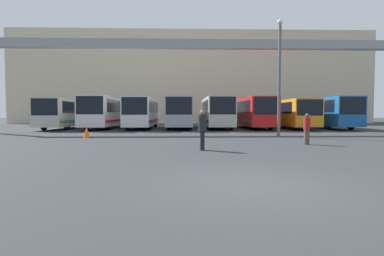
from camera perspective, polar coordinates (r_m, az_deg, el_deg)
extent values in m
plane|color=#2D3033|center=(6.89, 11.67, -10.63)|extent=(200.00, 200.00, 0.00)
cube|color=beige|center=(53.77, 0.01, 9.01)|extent=(58.31, 12.00, 14.83)
cube|color=gray|center=(25.55, 1.95, 15.64)|extent=(35.75, 0.80, 0.70)
cube|color=beige|center=(33.80, -22.71, 2.73)|extent=(2.50, 10.18, 2.66)
cube|color=black|center=(29.14, -26.31, 3.63)|extent=(2.30, 0.06, 1.49)
cube|color=black|center=(33.81, -22.73, 3.55)|extent=(2.53, 8.65, 1.12)
cube|color=#268C4C|center=(33.81, -22.68, 1.28)|extent=(2.53, 9.67, 0.24)
cylinder|color=black|center=(31.62, -26.37, 0.50)|extent=(0.28, 0.98, 0.98)
cylinder|color=black|center=(30.77, -22.68, 0.52)|extent=(0.28, 0.98, 0.98)
cylinder|color=black|center=(36.87, -22.67, 0.86)|extent=(0.28, 0.98, 0.98)
cylinder|color=black|center=(36.15, -19.44, 0.89)|extent=(0.28, 0.98, 0.98)
cube|color=silver|center=(33.43, -15.91, 3.02)|extent=(2.57, 11.87, 2.87)
cube|color=black|center=(27.74, -18.94, 4.15)|extent=(2.37, 0.06, 1.61)
cube|color=black|center=(33.43, -15.92, 3.94)|extent=(2.60, 10.09, 1.21)
cube|color=red|center=(33.43, -15.89, 1.45)|extent=(2.60, 11.28, 0.24)
cylinder|color=black|center=(30.56, -19.46, 0.63)|extent=(0.28, 1.05, 1.05)
cylinder|color=black|center=(29.95, -15.35, 0.65)|extent=(0.28, 1.05, 1.05)
cylinder|color=black|center=(36.94, -16.31, 1.03)|extent=(0.28, 1.05, 1.05)
cylinder|color=black|center=(36.44, -12.88, 1.05)|extent=(0.28, 1.05, 1.05)
cube|color=silver|center=(32.20, -9.36, 3.02)|extent=(2.46, 10.88, 2.78)
cube|color=black|center=(26.84, -10.92, 4.16)|extent=(2.26, 0.06, 1.56)
cube|color=black|center=(32.20, -9.37, 3.94)|extent=(2.49, 9.25, 1.17)
cube|color=red|center=(32.21, -9.35, 1.44)|extent=(2.49, 10.34, 0.24)
cylinder|color=black|center=(29.38, -12.20, 0.64)|extent=(0.28, 1.04, 1.04)
cylinder|color=black|center=(29.06, -8.06, 0.66)|extent=(0.28, 1.04, 1.04)
cylinder|color=black|center=(35.38, -10.40, 1.02)|extent=(0.28, 1.04, 1.04)
cylinder|color=black|center=(35.12, -6.95, 1.03)|extent=(0.28, 1.04, 1.04)
cube|color=#999EA5|center=(32.59, -2.36, 3.08)|extent=(2.53, 12.25, 2.81)
cube|color=black|center=(26.50, -2.52, 4.26)|extent=(2.33, 0.06, 1.57)
cube|color=black|center=(32.60, -2.36, 3.99)|extent=(2.56, 10.41, 1.18)
cube|color=#1966B2|center=(32.60, -2.36, 1.50)|extent=(2.56, 11.63, 0.24)
cylinder|color=black|center=(29.22, -4.60, 0.61)|extent=(0.28, 0.96, 0.96)
cylinder|color=black|center=(29.19, -0.27, 0.62)|extent=(0.28, 0.96, 0.96)
cylinder|color=black|center=(36.07, -4.04, 1.02)|extent=(0.28, 0.96, 0.96)
cylinder|color=black|center=(36.04, -0.53, 1.03)|extent=(0.28, 0.96, 0.96)
cube|color=beige|center=(31.74, 4.70, 3.11)|extent=(2.51, 10.16, 2.84)
cube|color=black|center=(26.73, 5.91, 4.28)|extent=(2.31, 0.06, 1.59)
cube|color=black|center=(31.75, 4.71, 4.05)|extent=(2.54, 8.64, 1.19)
cube|color=black|center=(31.75, 4.70, 1.47)|extent=(2.54, 9.65, 0.24)
cylinder|color=black|center=(28.82, 3.16, 0.62)|extent=(0.28, 1.01, 1.01)
cylinder|color=black|center=(29.09, 7.46, 0.62)|extent=(0.28, 1.01, 1.01)
cylinder|color=black|center=(34.50, 2.37, 0.98)|extent=(0.28, 1.01, 1.01)
cylinder|color=black|center=(34.72, 5.97, 0.98)|extent=(0.28, 1.01, 1.01)
cube|color=red|center=(33.17, 11.29, 3.02)|extent=(2.57, 11.72, 2.80)
cube|color=black|center=(27.52, 14.03, 4.12)|extent=(2.37, 0.06, 1.57)
cube|color=black|center=(33.17, 11.30, 3.91)|extent=(2.60, 9.96, 1.18)
cube|color=#268C4C|center=(33.17, 11.28, 1.47)|extent=(2.60, 11.13, 0.24)
cylinder|color=black|center=(29.74, 10.57, 0.61)|extent=(0.28, 0.96, 0.96)
cylinder|color=black|center=(30.30, 14.74, 0.60)|extent=(0.28, 0.96, 0.96)
cylinder|color=black|center=(36.18, 8.37, 1.00)|extent=(0.28, 0.96, 0.96)
cylinder|color=black|center=(36.63, 11.84, 1.00)|extent=(0.28, 0.96, 0.96)
cube|color=orange|center=(34.60, 17.49, 2.77)|extent=(2.58, 12.44, 2.61)
cube|color=black|center=(28.82, 21.55, 3.66)|extent=(2.37, 0.06, 1.46)
cube|color=black|center=(34.60, 17.50, 3.55)|extent=(2.61, 10.58, 1.09)
cube|color=orange|center=(34.61, 17.47, 1.39)|extent=(2.61, 11.82, 0.24)
cylinder|color=black|center=(30.96, 17.59, 0.57)|extent=(0.28, 0.92, 0.92)
cylinder|color=black|center=(31.77, 21.44, 0.56)|extent=(0.28, 0.92, 0.92)
cylinder|color=black|center=(37.60, 14.09, 0.99)|extent=(0.28, 0.92, 0.92)
cylinder|color=black|center=(38.28, 17.35, 0.98)|extent=(0.28, 0.92, 0.92)
cube|color=#1959A5|center=(35.12, 24.10, 2.83)|extent=(2.60, 10.34, 2.83)
cube|color=black|center=(30.57, 28.33, 3.76)|extent=(2.39, 0.06, 1.58)
cube|color=black|center=(35.12, 24.12, 3.68)|extent=(2.63, 8.79, 1.19)
cube|color=#1966B2|center=(35.12, 24.07, 1.36)|extent=(2.63, 9.82, 0.24)
cylinder|color=black|center=(32.03, 24.47, 0.61)|extent=(0.28, 1.02, 1.02)
cylinder|color=black|center=(33.10, 28.01, 0.60)|extent=(0.28, 1.02, 1.02)
cylinder|color=black|center=(37.32, 20.56, 0.96)|extent=(0.28, 1.02, 1.02)
cylinder|color=black|center=(38.23, 23.72, 0.94)|extent=(0.28, 1.02, 1.02)
cylinder|color=black|center=(12.89, 1.97, -2.46)|extent=(0.19, 0.19, 0.83)
cylinder|color=black|center=(13.06, 1.99, -2.39)|extent=(0.19, 0.19, 0.83)
cylinder|color=black|center=(12.93, 1.98, 0.92)|extent=(0.36, 0.36, 0.69)
sphere|color=#8C6647|center=(12.92, 1.99, 2.94)|extent=(0.22, 0.22, 0.22)
cylinder|color=brown|center=(16.33, 20.84, -1.66)|extent=(0.17, 0.17, 0.75)
cylinder|color=brown|center=(16.44, 21.18, -1.63)|extent=(0.17, 0.17, 0.75)
cylinder|color=#A5191E|center=(16.35, 21.05, 0.77)|extent=(0.33, 0.33, 0.63)
sphere|color=brown|center=(16.34, 21.08, 2.23)|extent=(0.20, 0.20, 0.20)
cone|color=orange|center=(20.63, -19.44, -0.75)|extent=(0.44, 0.44, 0.75)
cylinder|color=#595B60|center=(21.40, 16.28, 8.60)|extent=(0.20, 0.20, 7.60)
sphere|color=beige|center=(22.16, 16.43, 18.81)|extent=(0.36, 0.36, 0.36)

